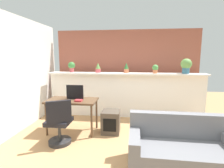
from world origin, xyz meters
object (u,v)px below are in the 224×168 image
object	(u,v)px
potted_plant_0	(72,66)
book_on_desk	(79,101)
desk	(72,103)
potted_plant_1	(98,68)
side_cube_shelf	(111,122)
potted_plant_2	(126,68)
potted_plant_3	(155,69)
couch	(181,151)
potted_plant_4	(186,65)
office_chair	(59,126)
tv_monitor	(75,92)

from	to	relation	value
potted_plant_0	book_on_desk	distance (m)	1.56
desk	potted_plant_1	bearing A→B (deg)	72.18
desk	side_cube_shelf	world-z (taller)	desk
potted_plant_1	potted_plant_0	bearing A→B (deg)	179.15
potted_plant_2	potted_plant_3	world-z (taller)	potted_plant_2
side_cube_shelf	couch	bearing A→B (deg)	-43.12
potted_plant_4	office_chair	xyz separation A→B (m)	(-2.77, -1.75, -1.09)
desk	book_on_desk	distance (m)	0.25
book_on_desk	potted_plant_3	bearing A→B (deg)	35.28
potted_plant_2	potted_plant_4	world-z (taller)	potted_plant_4
desk	office_chair	xyz separation A→B (m)	(-0.05, -0.60, -0.28)
potted_plant_1	potted_plant_2	world-z (taller)	potted_plant_2
tv_monitor	office_chair	size ratio (longest dim) A/B	0.42
potted_plant_0	potted_plant_4	size ratio (longest dim) A/B	0.76
tv_monitor	potted_plant_2	bearing A→B (deg)	44.33
office_chair	desk	bearing A→B (deg)	85.47
desk	tv_monitor	bearing A→B (deg)	59.94
side_cube_shelf	book_on_desk	xyz separation A→B (m)	(-0.67, -0.18, 0.52)
potted_plant_4	book_on_desk	distance (m)	2.92
office_chair	book_on_desk	distance (m)	0.65
side_cube_shelf	desk	bearing A→B (deg)	-176.16
potted_plant_0	potted_plant_2	size ratio (longest dim) A/B	1.07
desk	couch	world-z (taller)	couch
potted_plant_4	desk	xyz separation A→B (m)	(-2.72, -1.14, -0.81)
potted_plant_1	tv_monitor	world-z (taller)	potted_plant_1
couch	tv_monitor	bearing A→B (deg)	150.29
potted_plant_0	tv_monitor	size ratio (longest dim) A/B	0.77
potted_plant_4	tv_monitor	size ratio (longest dim) A/B	1.03
potted_plant_1	potted_plant_4	distance (m)	2.36
potted_plant_4	desk	bearing A→B (deg)	-157.23
potted_plant_2	office_chair	world-z (taller)	potted_plant_2
potted_plant_2	potted_plant_3	distance (m)	0.78
couch	potted_plant_3	bearing A→B (deg)	93.87
potted_plant_2	side_cube_shelf	world-z (taller)	potted_plant_2
potted_plant_0	desk	bearing A→B (deg)	-70.78
desk	office_chair	distance (m)	0.66
potted_plant_0	side_cube_shelf	bearing A→B (deg)	-40.90
potted_plant_1	book_on_desk	xyz separation A→B (m)	(-0.17, -1.27, -0.62)
potted_plant_4	tv_monitor	xyz separation A→B (m)	(-2.68, -1.06, -0.57)
potted_plant_4	potted_plant_2	bearing A→B (deg)	179.27
potted_plant_4	book_on_desk	xyz separation A→B (m)	(-2.53, -1.27, -0.71)
potted_plant_4	office_chair	size ratio (longest dim) A/B	0.43
desk	office_chair	bearing A→B (deg)	-94.53
side_cube_shelf	tv_monitor	bearing A→B (deg)	178.46
potted_plant_2	book_on_desk	xyz separation A→B (m)	(-0.96, -1.29, -0.62)
potted_plant_0	office_chair	size ratio (longest dim) A/B	0.33
potted_plant_3	side_cube_shelf	distance (m)	1.87
desk	tv_monitor	world-z (taller)	tv_monitor
tv_monitor	potted_plant_3	bearing A→B (deg)	28.51
potted_plant_1	book_on_desk	world-z (taller)	potted_plant_1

